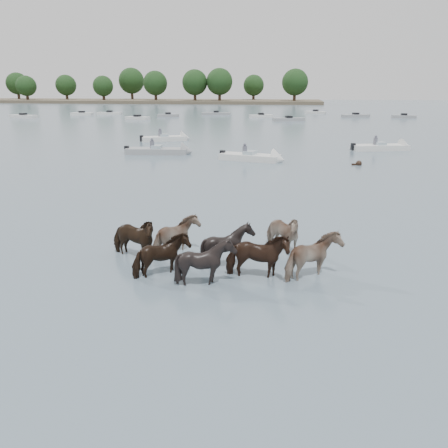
# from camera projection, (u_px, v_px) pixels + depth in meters

# --- Properties ---
(ground) EXTENTS (400.00, 400.00, 0.00)m
(ground) POSITION_uv_depth(u_px,v_px,m) (266.00, 261.00, 14.53)
(ground) COLOR #4B5E6D
(ground) RESTS_ON ground
(shoreline) EXTENTS (160.00, 30.00, 1.00)m
(shoreline) POSITION_uv_depth(u_px,v_px,m) (103.00, 101.00, 166.20)
(shoreline) COLOR #4C4233
(shoreline) RESTS_ON ground
(pony_herd) EXTENTS (7.75, 4.94, 1.58)m
(pony_herd) POSITION_uv_depth(u_px,v_px,m) (220.00, 250.00, 13.81)
(pony_herd) COLOR black
(pony_herd) RESTS_ON ground
(swimming_pony) EXTENTS (0.72, 0.44, 0.44)m
(swimming_pony) POSITION_uv_depth(u_px,v_px,m) (358.00, 164.00, 32.31)
(swimming_pony) COLOR black
(swimming_pony) RESTS_ON ground
(motorboat_a) EXTENTS (5.86, 2.11, 1.92)m
(motorboat_a) POSITION_uv_depth(u_px,v_px,m) (166.00, 151.00, 37.71)
(motorboat_a) COLOR gray
(motorboat_a) RESTS_ON ground
(motorboat_b) EXTENTS (5.30, 2.82, 1.92)m
(motorboat_b) POSITION_uv_depth(u_px,v_px,m) (259.00, 158.00, 34.11)
(motorboat_b) COLOR silver
(motorboat_b) RESTS_ON ground
(motorboat_c) EXTENTS (5.64, 2.95, 1.92)m
(motorboat_c) POSITION_uv_depth(u_px,v_px,m) (388.00, 147.00, 40.13)
(motorboat_c) COLOR silver
(motorboat_c) RESTS_ON ground
(motorboat_f) EXTENTS (5.30, 3.70, 1.92)m
(motorboat_f) POSITION_uv_depth(u_px,v_px,m) (171.00, 138.00, 47.11)
(motorboat_f) COLOR silver
(motorboat_f) RESTS_ON ground
(distant_flotilla) EXTENTS (105.19, 26.55, 0.93)m
(distant_flotilla) POSITION_uv_depth(u_px,v_px,m) (283.00, 116.00, 83.98)
(distant_flotilla) COLOR silver
(distant_flotilla) RESTS_ON ground
(treeline) EXTENTS (149.13, 22.93, 12.51)m
(treeline) POSITION_uv_depth(u_px,v_px,m) (100.00, 83.00, 162.78)
(treeline) COLOR #382619
(treeline) RESTS_ON ground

